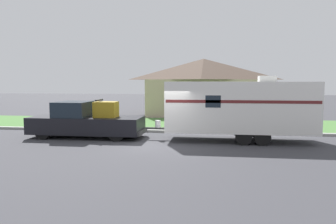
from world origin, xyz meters
TOP-DOWN VIEW (x-y plane):
  - ground_plane at (0.00, 0.00)m, footprint 120.00×120.00m
  - curb_strip at (0.00, 3.75)m, footprint 80.00×0.30m
  - lawn_strip at (0.00, 7.40)m, footprint 80.00×7.00m
  - house_across_street at (1.43, 15.10)m, footprint 9.95×8.32m
  - pickup_truck at (-4.30, 1.53)m, footprint 5.98×2.09m
  - travel_trailer at (3.63, 1.53)m, footprint 8.24×2.34m
  - mailbox at (4.95, 4.84)m, footprint 0.48×0.20m

SIDE VIEW (x-z plane):
  - ground_plane at x=0.00m, z-range 0.00..0.00m
  - lawn_strip at x=0.00m, z-range 0.00..0.03m
  - curb_strip at x=0.00m, z-range 0.00..0.14m
  - pickup_truck at x=-4.30m, z-range -0.17..1.85m
  - mailbox at x=4.95m, z-range 0.34..1.62m
  - travel_trailer at x=3.63m, z-range 0.10..3.31m
  - house_across_street at x=1.43m, z-range 0.09..5.08m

